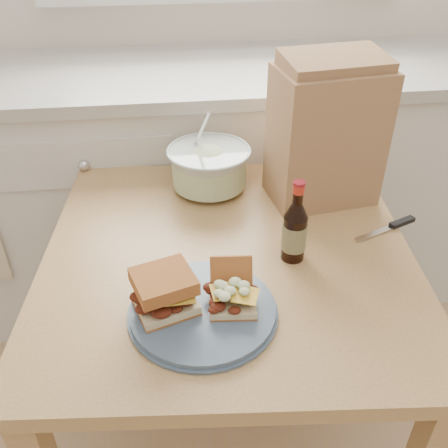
{
  "coord_description": "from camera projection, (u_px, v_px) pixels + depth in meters",
  "views": [
    {
      "loc": [
        -0.24,
        -0.01,
        1.48
      ],
      "look_at": [
        -0.12,
        0.93,
        0.81
      ],
      "focal_mm": 40.0,
      "sensor_mm": 36.0,
      "label": 1
    }
  ],
  "objects": [
    {
      "name": "knife",
      "position": [
        395.0,
        225.0,
        1.28
      ],
      "size": [
        0.18,
        0.09,
        0.01
      ],
      "rotation": [
        0.0,
        0.0,
        0.38
      ],
      "color": "silver",
      "rests_on": "dining_table"
    },
    {
      "name": "paper_bag",
      "position": [
        326.0,
        137.0,
        1.31
      ],
      "size": [
        0.3,
        0.22,
        0.36
      ],
      "primitive_type": "cube",
      "rotation": [
        0.0,
        0.0,
        0.14
      ],
      "color": "#966C49",
      "rests_on": "dining_table"
    },
    {
      "name": "dining_table",
      "position": [
        228.0,
        285.0,
        1.26
      ],
      "size": [
        0.95,
        0.95,
        0.73
      ],
      "rotation": [
        0.0,
        0.0,
        -0.09
      ],
      "color": "tan",
      "rests_on": "ground"
    },
    {
      "name": "plate",
      "position": [
        203.0,
        311.0,
        1.02
      ],
      "size": [
        0.3,
        0.3,
        0.02
      ],
      "primitive_type": "cylinder",
      "color": "#485B74",
      "rests_on": "dining_table"
    },
    {
      "name": "cabinet_run",
      "position": [
        231.0,
        183.0,
        1.99
      ],
      "size": [
        2.5,
        0.64,
        0.94
      ],
      "color": "white",
      "rests_on": "ground"
    },
    {
      "name": "beer_bottle",
      "position": [
        295.0,
        231.0,
        1.14
      ],
      "size": [
        0.06,
        0.06,
        0.21
      ],
      "rotation": [
        0.0,
        0.0,
        0.07
      ],
      "color": "black",
      "rests_on": "dining_table"
    },
    {
      "name": "sandwich_right",
      "position": [
        232.0,
        290.0,
        1.02
      ],
      "size": [
        0.1,
        0.14,
        0.08
      ],
      "rotation": [
        0.0,
        0.0,
        -0.09
      ],
      "color": "beige",
      "rests_on": "plate"
    },
    {
      "name": "coleslaw_bowl",
      "position": [
        209.0,
        169.0,
        1.41
      ],
      "size": [
        0.24,
        0.24,
        0.23
      ],
      "color": "#B4C1BE",
      "rests_on": "dining_table"
    },
    {
      "name": "sandwich_left",
      "position": [
        164.0,
        291.0,
        0.99
      ],
      "size": [
        0.14,
        0.14,
        0.09
      ],
      "rotation": [
        0.0,
        0.0,
        0.32
      ],
      "color": "beige",
      "rests_on": "plate"
    }
  ]
}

